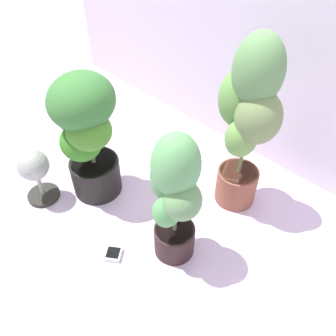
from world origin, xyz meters
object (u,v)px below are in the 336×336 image
Objects in this scene: potted_plant_front_left at (86,129)px; hygrometer_box at (113,254)px; potted_plant_back_right at (248,117)px; floor_fan at (35,170)px; potted_plant_front_right at (174,194)px.

hygrometer_box is (0.43, -0.23, -0.43)m from potted_plant_front_left.
floor_fan is at bearing -135.93° from potted_plant_back_right.
potted_plant_front_left reaches higher than potted_plant_front_right.
potted_plant_front_right reaches higher than floor_fan.
potted_plant_front_right is 0.62m from potted_plant_front_left.
hygrometer_box is at bearing -27.81° from potted_plant_front_left.
potted_plant_back_right is at bearing -177.08° from floor_fan.
potted_plant_front_right is 0.50m from hygrometer_box.
potted_plant_back_right reaches higher than potted_plant_front_left.
potted_plant_back_right is at bearing 129.34° from hygrometer_box.
floor_fan reaches higher than hygrometer_box.
floor_fan is (-0.79, -0.27, -0.20)m from potted_plant_front_right.
potted_plant_back_right is 2.92× the size of floor_fan.
potted_plant_front_left is 0.38m from floor_fan.
potted_plant_front_right is at bearing 157.58° from floor_fan.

